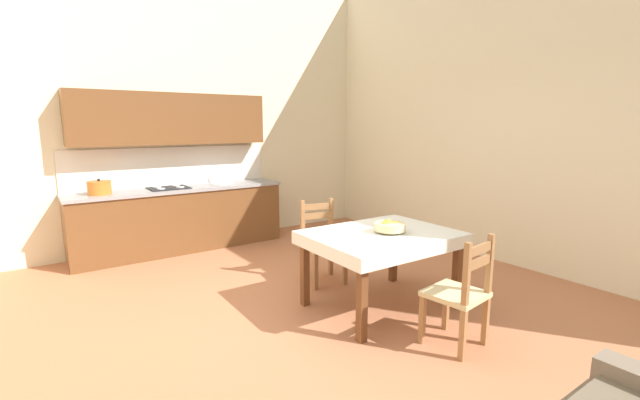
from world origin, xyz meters
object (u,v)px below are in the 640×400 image
Objects in this scene: dining_table at (381,244)px; fruit_bowl at (390,227)px; dining_chair_kitchen_side at (322,243)px; dining_chair_camera_side at (460,294)px; kitchen_cabinetry at (178,190)px.

fruit_bowl is at bearing -42.03° from dining_table.
dining_chair_camera_side is at bearing -88.42° from dining_chair_kitchen_side.
dining_table is 0.19m from fruit_bowl.
dining_chair_kitchen_side and dining_chair_camera_side have the same top height.
fruit_bowl is (0.11, -0.95, 0.37)m from dining_chair_kitchen_side.
dining_chair_camera_side is 3.10× the size of fruit_bowl.
dining_chair_kitchen_side is (-0.06, 0.90, -0.19)m from dining_table.
dining_chair_camera_side is at bearing -76.44° from kitchen_cabinetry.
fruit_bowl is at bearing -83.21° from dining_chair_kitchen_side.
dining_chair_camera_side is (0.97, -4.04, -0.41)m from kitchen_cabinetry.
dining_table is at bearing -72.51° from kitchen_cabinetry.
dining_table is at bearing 137.97° from fruit_bowl.
kitchen_cabinetry is at bearing 108.15° from fruit_bowl.
dining_chair_kitchen_side is at bearing 91.58° from dining_chair_camera_side.
dining_chair_kitchen_side is at bearing 96.79° from fruit_bowl.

